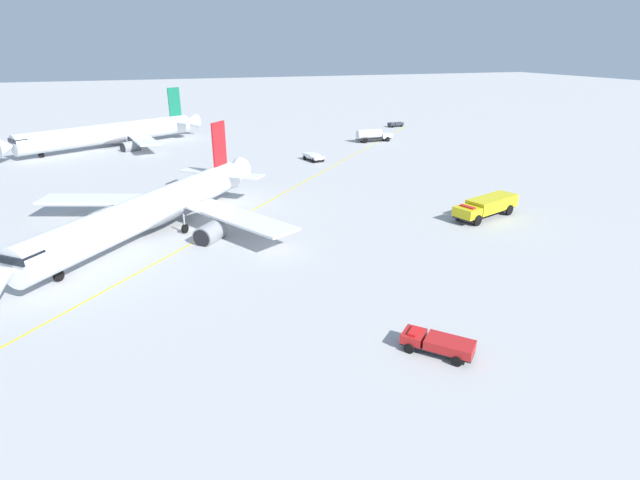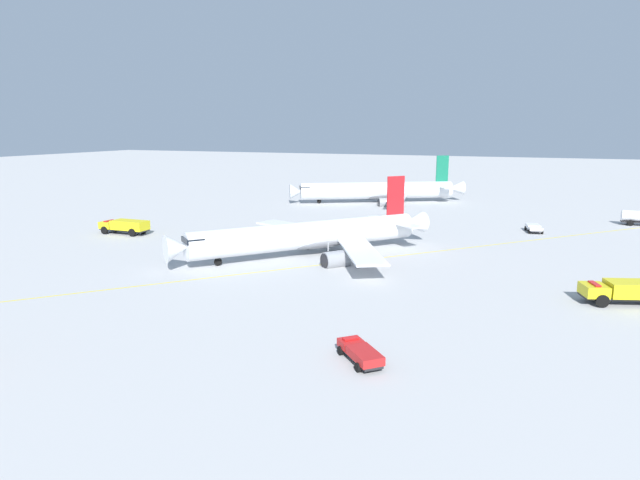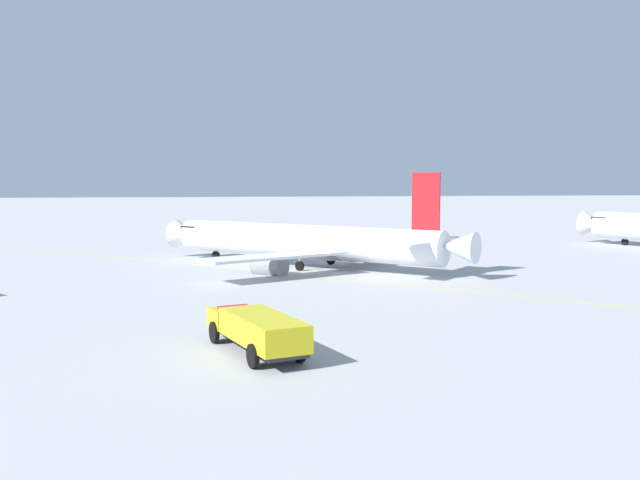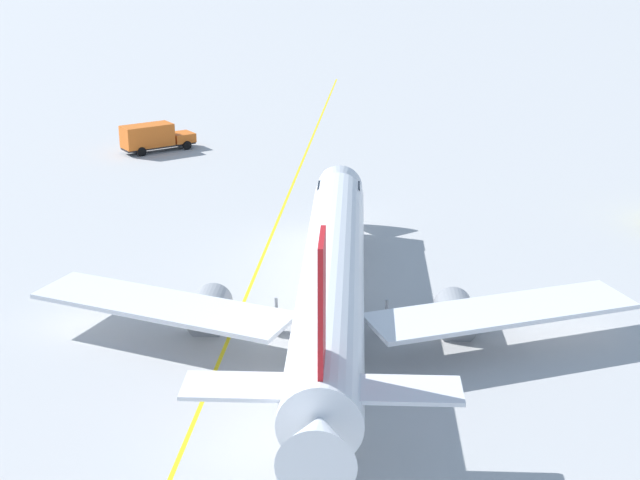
{
  "view_description": "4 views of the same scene",
  "coord_description": "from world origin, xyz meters",
  "px_view_note": "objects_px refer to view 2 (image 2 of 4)",
  "views": [
    {
      "loc": [
        -5.43,
        -59.79,
        21.15
      ],
      "look_at": [
        9.91,
        -16.42,
        3.14
      ],
      "focal_mm": 28.03,
      "sensor_mm": 36.0,
      "label": 1
    },
    {
      "loc": [
        25.32,
        -72.53,
        18.71
      ],
      "look_at": [
        -1.99,
        -4.3,
        3.37
      ],
      "focal_mm": 30.3,
      "sensor_mm": 36.0,
      "label": 2
    },
    {
      "loc": [
        79.26,
        -10.56,
        10.77
      ],
      "look_at": [
        -7.35,
        1.93,
        3.01
      ],
      "focal_mm": 40.54,
      "sensor_mm": 36.0,
      "label": 3
    },
    {
      "loc": [
        27.6,
        40.44,
        23.82
      ],
      "look_at": [
        -7.39,
        -3.74,
        4.23
      ],
      "focal_mm": 50.91,
      "sensor_mm": 36.0,
      "label": 4
    }
  ],
  "objects_px": {
    "fire_tender_truck_extra": "(125,226)",
    "airliner_main": "(310,236)",
    "airliner_secondary": "(379,191)",
    "safety_cone_mid": "(128,223)",
    "ops_pickup_truck": "(360,352)",
    "safety_cone_near": "(139,225)",
    "fire_tender_truck": "(634,290)",
    "pushback_tug_truck": "(534,228)"
  },
  "relations": [
    {
      "from": "airliner_main",
      "to": "fire_tender_truck",
      "type": "xyz_separation_m",
      "value": [
        41.33,
        -8.28,
        -1.31
      ]
    },
    {
      "from": "pushback_tug_truck",
      "to": "safety_cone_near",
      "type": "bearing_deg",
      "value": -85.04
    },
    {
      "from": "fire_tender_truck",
      "to": "safety_cone_near",
      "type": "bearing_deg",
      "value": -30.87
    },
    {
      "from": "airliner_main",
      "to": "safety_cone_near",
      "type": "height_order",
      "value": "airliner_main"
    },
    {
      "from": "airliner_secondary",
      "to": "fire_tender_truck",
      "type": "distance_m",
      "value": 83.34
    },
    {
      "from": "pushback_tug_truck",
      "to": "fire_tender_truck",
      "type": "relative_size",
      "value": 0.48
    },
    {
      "from": "airliner_secondary",
      "to": "fire_tender_truck",
      "type": "bearing_deg",
      "value": 95.69
    },
    {
      "from": "airliner_secondary",
      "to": "safety_cone_near",
      "type": "xyz_separation_m",
      "value": [
        -34.0,
        -50.05,
        -2.55
      ]
    },
    {
      "from": "airliner_main",
      "to": "fire_tender_truck",
      "type": "distance_m",
      "value": 42.17
    },
    {
      "from": "airliner_main",
      "to": "airliner_secondary",
      "type": "relative_size",
      "value": 0.83
    },
    {
      "from": "airliner_main",
      "to": "airliner_secondary",
      "type": "xyz_separation_m",
      "value": [
        -6.38,
        60.04,
        -0.02
      ]
    },
    {
      "from": "airliner_main",
      "to": "safety_cone_mid",
      "type": "relative_size",
      "value": 62.18
    },
    {
      "from": "airliner_main",
      "to": "fire_tender_truck_extra",
      "type": "distance_m",
      "value": 37.18
    },
    {
      "from": "safety_cone_near",
      "to": "airliner_main",
      "type": "bearing_deg",
      "value": -13.9
    },
    {
      "from": "airliner_main",
      "to": "fire_tender_truck_extra",
      "type": "relative_size",
      "value": 3.74
    },
    {
      "from": "safety_cone_mid",
      "to": "fire_tender_truck_extra",
      "type": "bearing_deg",
      "value": -51.12
    },
    {
      "from": "fire_tender_truck_extra",
      "to": "airliner_main",
      "type": "bearing_deg",
      "value": 175.06
    },
    {
      "from": "ops_pickup_truck",
      "to": "safety_cone_mid",
      "type": "distance_m",
      "value": 76.26
    },
    {
      "from": "ops_pickup_truck",
      "to": "pushback_tug_truck",
      "type": "height_order",
      "value": "ops_pickup_truck"
    },
    {
      "from": "safety_cone_mid",
      "to": "pushback_tug_truck",
      "type": "bearing_deg",
      "value": 15.69
    },
    {
      "from": "safety_cone_mid",
      "to": "airliner_secondary",
      "type": "bearing_deg",
      "value": 52.78
    },
    {
      "from": "safety_cone_mid",
      "to": "airliner_main",
      "type": "bearing_deg",
      "value": -13.95
    },
    {
      "from": "ops_pickup_truck",
      "to": "safety_cone_near",
      "type": "height_order",
      "value": "ops_pickup_truck"
    },
    {
      "from": "fire_tender_truck",
      "to": "pushback_tug_truck",
      "type": "bearing_deg",
      "value": -93.71
    },
    {
      "from": "airliner_secondary",
      "to": "safety_cone_mid",
      "type": "relative_size",
      "value": 74.85
    },
    {
      "from": "pushback_tug_truck",
      "to": "fire_tender_truck",
      "type": "height_order",
      "value": "fire_tender_truck"
    },
    {
      "from": "safety_cone_near",
      "to": "fire_tender_truck_extra",
      "type": "bearing_deg",
      "value": -65.85
    },
    {
      "from": "fire_tender_truck",
      "to": "safety_cone_mid",
      "type": "distance_m",
      "value": 87.2
    },
    {
      "from": "ops_pickup_truck",
      "to": "safety_cone_mid",
      "type": "xyz_separation_m",
      "value": [
        -62.15,
        44.18,
        -0.53
      ]
    },
    {
      "from": "airliner_secondary",
      "to": "safety_cone_near",
      "type": "relative_size",
      "value": 74.85
    },
    {
      "from": "fire_tender_truck_extra",
      "to": "safety_cone_mid",
      "type": "distance_m",
      "value": 10.7
    },
    {
      "from": "safety_cone_near",
      "to": "fire_tender_truck",
      "type": "bearing_deg",
      "value": -12.6
    },
    {
      "from": "pushback_tug_truck",
      "to": "safety_cone_near",
      "type": "height_order",
      "value": "pushback_tug_truck"
    },
    {
      "from": "pushback_tug_truck",
      "to": "fire_tender_truck",
      "type": "bearing_deg",
      "value": 2.49
    },
    {
      "from": "ops_pickup_truck",
      "to": "safety_cone_near",
      "type": "bearing_deg",
      "value": 10.55
    },
    {
      "from": "pushback_tug_truck",
      "to": "safety_cone_mid",
      "type": "relative_size",
      "value": 9.27
    },
    {
      "from": "fire_tender_truck_extra",
      "to": "safety_cone_near",
      "type": "relative_size",
      "value": 16.62
    },
    {
      "from": "airliner_secondary",
      "to": "ops_pickup_truck",
      "type": "xyz_separation_m",
      "value": [
        24.8,
        -93.35,
        -2.02
      ]
    },
    {
      "from": "fire_tender_truck",
      "to": "safety_cone_mid",
      "type": "height_order",
      "value": "fire_tender_truck"
    },
    {
      "from": "safety_cone_mid",
      "to": "fire_tender_truck",
      "type": "bearing_deg",
      "value": -12.68
    },
    {
      "from": "airliner_main",
      "to": "ops_pickup_truck",
      "type": "relative_size",
      "value": 6.71
    },
    {
      "from": "airliner_main",
      "to": "pushback_tug_truck",
      "type": "bearing_deg",
      "value": 176.71
    }
  ]
}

